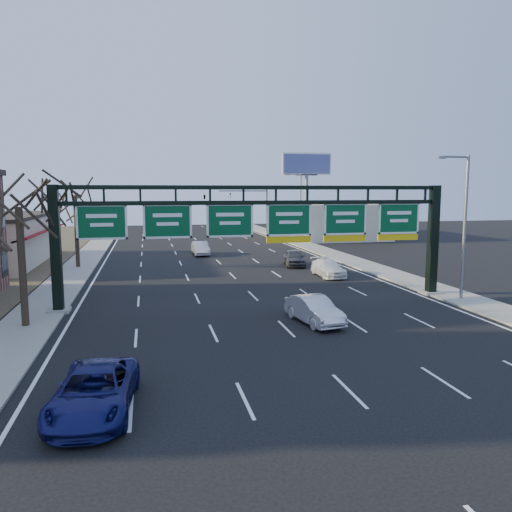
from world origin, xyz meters
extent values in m
plane|color=black|center=(0.00, 0.00, 0.00)|extent=(160.00, 160.00, 0.00)
cube|color=gray|center=(-12.80, 20.00, 0.06)|extent=(3.00, 120.00, 0.12)
cube|color=gray|center=(12.80, 20.00, 0.06)|extent=(3.00, 120.00, 0.12)
cube|color=white|center=(0.00, 20.00, 0.01)|extent=(21.60, 120.00, 0.01)
cube|color=black|center=(-11.70, 8.00, 3.60)|extent=(0.55, 0.55, 7.20)
cube|color=gray|center=(-11.70, 8.00, 0.10)|extent=(1.20, 1.20, 0.20)
cube|color=black|center=(11.70, 8.00, 3.60)|extent=(0.55, 0.55, 7.20)
cube|color=gray|center=(11.70, 8.00, 0.10)|extent=(1.20, 1.20, 0.20)
cube|color=black|center=(0.00, 8.00, 7.05)|extent=(23.40, 0.25, 0.25)
cube|color=black|center=(0.00, 8.00, 6.15)|extent=(23.40, 0.25, 0.25)
cube|color=#054925|center=(-9.17, 8.00, 5.10)|extent=(2.80, 0.10, 2.00)
cube|color=#054925|center=(-5.50, 8.00, 5.10)|extent=(2.80, 0.10, 2.00)
cube|color=#054925|center=(-1.83, 8.00, 5.10)|extent=(2.80, 0.10, 2.00)
cube|color=#054925|center=(1.83, 8.00, 5.10)|extent=(2.80, 0.10, 2.00)
cube|color=yellow|center=(1.83, 8.00, 3.88)|extent=(2.80, 0.10, 0.40)
cube|color=#054925|center=(5.50, 8.00, 5.10)|extent=(2.80, 0.10, 2.00)
cube|color=yellow|center=(5.50, 8.00, 3.88)|extent=(2.80, 0.10, 0.40)
cube|color=#054925|center=(9.17, 8.00, 5.10)|extent=(2.80, 0.10, 2.00)
cube|color=yellow|center=(9.17, 8.00, 3.88)|extent=(2.80, 0.10, 0.40)
cube|color=maroon|center=(-16.40, 29.00, 3.00)|extent=(1.20, 18.00, 0.40)
cube|color=beige|center=(20.00, 50.00, 2.50)|extent=(12.00, 20.00, 5.00)
cylinder|color=black|center=(-12.80, 5.00, 3.16)|extent=(0.36, 0.36, 6.08)
cylinder|color=black|center=(-12.80, 15.00, 3.54)|extent=(0.36, 0.36, 6.84)
cylinder|color=black|center=(-12.80, 25.00, 3.35)|extent=(0.36, 0.36, 6.46)
cylinder|color=slate|center=(12.60, 6.00, 4.62)|extent=(0.20, 0.20, 9.00)
cylinder|color=slate|center=(11.70, 6.00, 9.02)|extent=(1.80, 0.12, 0.12)
cube|color=slate|center=(10.80, 6.00, 8.97)|extent=(0.50, 0.22, 0.15)
cylinder|color=slate|center=(12.60, 40.00, 4.62)|extent=(0.20, 0.20, 9.00)
cylinder|color=slate|center=(11.70, 40.00, 9.02)|extent=(1.80, 0.12, 0.12)
cube|color=slate|center=(10.80, 40.00, 8.97)|extent=(0.50, 0.22, 0.15)
cylinder|color=slate|center=(15.00, 45.00, 4.50)|extent=(0.50, 0.50, 9.00)
cube|color=slate|center=(15.00, 45.00, 9.00)|extent=(3.00, 0.30, 0.20)
cube|color=white|center=(15.00, 45.00, 10.50)|extent=(7.00, 0.30, 3.00)
cube|color=#4B5396|center=(15.00, 44.80, 10.50)|extent=(6.60, 0.05, 2.60)
cylinder|color=black|center=(11.80, 55.00, 3.50)|extent=(0.18, 0.18, 7.00)
cylinder|color=black|center=(8.00, 55.00, 6.80)|extent=(7.60, 0.14, 0.14)
imported|color=black|center=(6.00, 55.00, 6.00)|extent=(0.20, 0.20, 1.00)
imported|color=black|center=(2.00, 55.00, 6.00)|extent=(0.54, 0.54, 1.62)
imported|color=#131553|center=(-8.41, -5.93, 0.70)|extent=(2.77, 5.25, 1.41)
imported|color=silver|center=(1.71, 2.71, 0.70)|extent=(2.18, 4.44, 1.40)
imported|color=white|center=(7.53, 16.18, 0.67)|extent=(1.98, 4.66, 1.34)
imported|color=#3E4144|center=(6.46, 22.17, 0.74)|extent=(2.50, 4.60, 1.48)
imported|color=#B4B3B9|center=(-1.15, 31.63, 0.72)|extent=(1.64, 4.39, 1.43)
camera|label=1|loc=(-6.66, -21.42, 6.87)|focal=35.00mm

